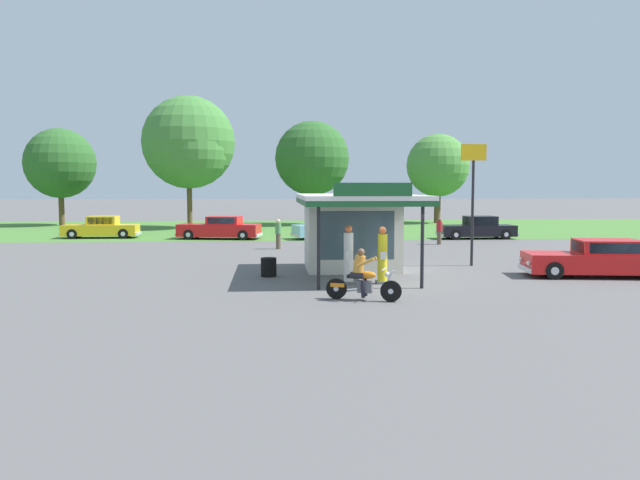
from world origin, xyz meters
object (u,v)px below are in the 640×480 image
object	(u,v)px
bystander_admiring_sedan	(278,233)
roadside_pole_sign	(473,184)
gas_pump_offside	(382,258)
gas_pump_nearside	(348,257)
featured_classic_sedan	(597,259)
spare_tire_stack	(269,267)
parked_car_back_row_far_left	(477,229)
parked_car_back_row_left	(333,228)
bystander_standing_back_lot	(439,231)
motorcycle_with_rider	(362,279)
parked_car_back_row_centre	(220,229)
bystander_leaning_by_kiosk	(386,234)
parked_car_second_row_spare	(101,228)

from	to	relation	value
bystander_admiring_sedan	roadside_pole_sign	distance (m)	11.86
gas_pump_offside	gas_pump_nearside	bearing A→B (deg)	180.00
featured_classic_sedan	spare_tire_stack	world-z (taller)	featured_classic_sedan
gas_pump_offside	spare_tire_stack	bearing A→B (deg)	152.48
featured_classic_sedan	parked_car_back_row_far_left	world-z (taller)	parked_car_back_row_far_left
parked_car_back_row_left	bystander_standing_back_lot	world-z (taller)	bystander_standing_back_lot
gas_pump_offside	featured_classic_sedan	size ratio (longest dim) A/B	0.37
motorcycle_with_rider	featured_classic_sedan	xyz separation A→B (m)	(9.67, 4.33, 0.01)
bystander_admiring_sedan	parked_car_back_row_centre	bearing A→B (deg)	117.90
gas_pump_offside	parked_car_back_row_left	size ratio (longest dim) A/B	0.36
bystander_admiring_sedan	bystander_leaning_by_kiosk	distance (m)	5.88
featured_classic_sedan	parked_car_back_row_centre	size ratio (longest dim) A/B	0.97
gas_pump_offside	parked_car_back_row_left	world-z (taller)	gas_pump_offside
bystander_standing_back_lot	parked_car_back_row_centre	bearing A→B (deg)	159.54
gas_pump_offside	spare_tire_stack	distance (m)	4.58
bystander_admiring_sedan	featured_classic_sedan	bearing A→B (deg)	-44.34
bystander_standing_back_lot	roadside_pole_sign	world-z (taller)	roadside_pole_sign
parked_car_back_row_far_left	parked_car_back_row_centre	bearing A→B (deg)	176.17
gas_pump_offside	spare_tire_stack	size ratio (longest dim) A/B	2.82
featured_classic_sedan	gas_pump_nearside	bearing A→B (deg)	-173.59
gas_pump_offside	motorcycle_with_rider	size ratio (longest dim) A/B	0.92
motorcycle_with_rider	bystander_standing_back_lot	world-z (taller)	motorcycle_with_rider
gas_pump_offside	bystander_leaning_by_kiosk	size ratio (longest dim) A/B	1.23
bystander_admiring_sedan	bystander_standing_back_lot	distance (m)	9.78
roadside_pole_sign	bystander_leaning_by_kiosk	bearing A→B (deg)	110.31
bystander_leaning_by_kiosk	spare_tire_stack	size ratio (longest dim) A/B	2.29
parked_car_second_row_spare	spare_tire_stack	xyz separation A→B (m)	(11.15, -19.12, -0.30)
roadside_pole_sign	gas_pump_nearside	bearing A→B (deg)	-141.64
parked_car_back_row_centre	bystander_standing_back_lot	size ratio (longest dim) A/B	3.59
featured_classic_sedan	bystander_standing_back_lot	world-z (taller)	bystander_standing_back_lot
featured_classic_sedan	spare_tire_stack	size ratio (longest dim) A/B	7.64
parked_car_back_row_centre	parked_car_back_row_far_left	xyz separation A→B (m)	(16.84, -1.13, -0.02)
motorcycle_with_rider	featured_classic_sedan	bearing A→B (deg)	24.10
parked_car_second_row_spare	bystander_admiring_sedan	bearing A→B (deg)	-35.82
parked_car_back_row_far_left	bystander_standing_back_lot	world-z (taller)	bystander_standing_back_lot
gas_pump_nearside	bystander_admiring_sedan	xyz separation A→B (m)	(-2.30, 12.80, -0.09)
spare_tire_stack	parked_car_second_row_spare	bearing A→B (deg)	120.24
parked_car_back_row_far_left	bystander_admiring_sedan	world-z (taller)	bystander_admiring_sedan
parked_car_back_row_left	gas_pump_offside	bearing A→B (deg)	-90.47
parked_car_back_row_far_left	roadside_pole_sign	distance (m)	15.05
parked_car_back_row_left	spare_tire_stack	xyz separation A→B (m)	(-4.19, -17.44, -0.33)
parked_car_back_row_left	parked_car_back_row_far_left	world-z (taller)	parked_car_back_row_left
gas_pump_nearside	gas_pump_offside	xyz separation A→B (m)	(1.21, -0.00, -0.03)
gas_pump_nearside	parked_car_back_row_far_left	size ratio (longest dim) A/B	0.40
parked_car_back_row_left	parked_car_back_row_far_left	xyz separation A→B (m)	(9.46, -0.86, -0.02)
motorcycle_with_rider	bystander_standing_back_lot	distance (m)	19.49
gas_pump_offside	motorcycle_with_rider	xyz separation A→B (m)	(-1.19, -3.24, -0.28)
gas_pump_nearside	featured_classic_sedan	xyz separation A→B (m)	(9.69, 1.09, -0.30)
parked_car_back_row_centre	roadside_pole_sign	distance (m)	19.47
motorcycle_with_rider	bystander_admiring_sedan	bearing A→B (deg)	98.22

